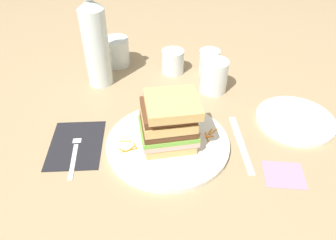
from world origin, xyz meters
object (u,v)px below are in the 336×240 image
object	(u,v)px
juice_glass	(214,78)
empty_tumbler_0	(173,61)
fork	(75,150)
empty_tumbler_2	(209,62)
water_bottle	(96,43)
sandwich	(168,122)
empty_tumbler_1	(117,52)
main_plate	(168,143)
knife	(242,145)
napkin_dark	(76,144)
side_plate	(295,120)
napkin_pink	(284,175)

from	to	relation	value
juice_glass	empty_tumbler_0	bearing A→B (deg)	137.84
fork	empty_tumbler_2	size ratio (longest dim) A/B	2.28
water_bottle	empty_tumbler_2	size ratio (longest dim) A/B	3.97
sandwich	empty_tumbler_1	xyz separation A→B (m)	(-0.16, 0.39, -0.03)
main_plate	empty_tumbler_1	world-z (taller)	empty_tumbler_1
knife	water_bottle	distance (m)	0.48
sandwich	water_bottle	bearing A→B (deg)	125.98
napkin_dark	knife	size ratio (longest dim) A/B	0.83
side_plate	napkin_pink	distance (m)	0.20
side_plate	sandwich	bearing A→B (deg)	-164.71
napkin_dark	fork	distance (m)	0.02
empty_tumbler_1	napkin_pink	size ratio (longest dim) A/B	1.05
napkin_dark	empty_tumbler_2	bearing A→B (deg)	44.21
napkin_dark	knife	xyz separation A→B (m)	(0.39, -0.00, 0.00)
empty_tumbler_0	napkin_pink	xyz separation A→B (m)	(0.23, -0.43, -0.03)
juice_glass	water_bottle	xyz separation A→B (m)	(-0.33, 0.04, 0.09)
napkin_dark	empty_tumbler_1	bearing A→B (deg)	82.14
empty_tumbler_0	side_plate	size ratio (longest dim) A/B	0.36
main_plate	sandwich	distance (m)	0.07
main_plate	juice_glass	distance (m)	0.27
empty_tumbler_1	empty_tumbler_2	xyz separation A→B (m)	(0.29, -0.05, -0.01)
napkin_dark	knife	distance (m)	0.39
sandwich	napkin_pink	xyz separation A→B (m)	(0.25, -0.09, -0.07)
water_bottle	main_plate	bearing A→B (deg)	-54.06
empty_tumbler_0	side_plate	xyz separation A→B (m)	(0.31, -0.25, -0.03)
napkin_pink	side_plate	bearing A→B (deg)	66.67
knife	empty_tumbler_0	world-z (taller)	empty_tumbler_0
sandwich	napkin_pink	distance (m)	0.27
napkin_pink	fork	bearing A→B (deg)	171.24
napkin_pink	napkin_dark	bearing A→B (deg)	168.63
water_bottle	empty_tumbler_2	xyz separation A→B (m)	(0.33, 0.06, -0.09)
juice_glass	empty_tumbler_0	size ratio (longest dim) A/B	1.30
napkin_dark	empty_tumbler_2	xyz separation A→B (m)	(0.34, 0.34, 0.03)
fork	empty_tumbler_0	xyz separation A→B (m)	(0.23, 0.36, 0.03)
fork	water_bottle	distance (m)	0.32
napkin_dark	napkin_pink	xyz separation A→B (m)	(0.47, -0.09, -0.00)
water_bottle	side_plate	bearing A→B (deg)	-19.68
juice_glass	main_plate	bearing A→B (deg)	-119.05
water_bottle	side_plate	world-z (taller)	water_bottle
sandwich	water_bottle	size ratio (longest dim) A/B	0.49
empty_tumbler_0	empty_tumbler_1	distance (m)	0.19
knife	napkin_pink	bearing A→B (deg)	-50.76
sandwich	water_bottle	distance (m)	0.35
empty_tumbler_0	water_bottle	bearing A→B (deg)	-163.76
juice_glass	fork	bearing A→B (deg)	-143.54
empty_tumbler_0	empty_tumbler_2	distance (m)	0.11
napkin_dark	fork	bearing A→B (deg)	-84.33
fork	water_bottle	world-z (taller)	water_bottle
fork	napkin_pink	xyz separation A→B (m)	(0.46, -0.07, -0.00)
juice_glass	empty_tumbler_1	xyz separation A→B (m)	(-0.29, 0.15, 0.00)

